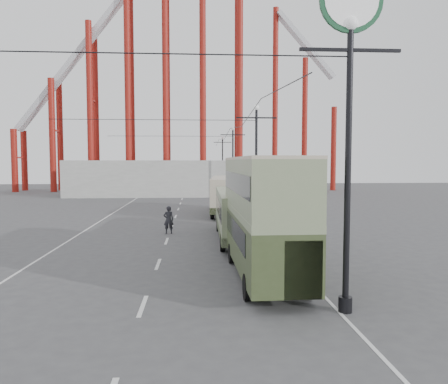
{
  "coord_description": "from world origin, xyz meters",
  "views": [
    {
      "loc": [
        0.8,
        -16.5,
        4.85
      ],
      "look_at": [
        2.51,
        9.91,
        3.0
      ],
      "focal_mm": 35.0,
      "sensor_mm": 36.0,
      "label": 1
    }
  ],
  "objects": [
    {
      "name": "lamp_post_mid",
      "position": [
        5.6,
        18.0,
        4.68
      ],
      "size": [
        3.2,
        0.44,
        9.32
      ],
      "color": "black",
      "rests_on": "ground"
    },
    {
      "name": "roller_coaster",
      "position": [
        -2.49,
        56.89,
        22.92
      ],
      "size": [
        52.95,
        5.0,
        55.48
      ],
      "color": "maroon",
      "rests_on": "ground"
    },
    {
      "name": "lamp_post_near",
      "position": [
        5.6,
        -3.0,
        7.86
      ],
      "size": [
        3.2,
        0.44,
        10.8
      ],
      "color": "black",
      "rests_on": "ground"
    },
    {
      "name": "road_markings",
      "position": [
        -0.86,
        19.7,
        0.01
      ],
      "size": [
        12.52,
        120.0,
        0.01
      ],
      "color": "silver",
      "rests_on": "ground"
    },
    {
      "name": "fairground_shed",
      "position": [
        -6.0,
        47.0,
        2.5
      ],
      "size": [
        22.0,
        10.0,
        5.0
      ],
      "primitive_type": "cube",
      "color": "#A2A39D",
      "rests_on": "ground"
    },
    {
      "name": "ground",
      "position": [
        0.0,
        0.0,
        0.0
      ],
      "size": [
        160.0,
        160.0,
        0.0
      ],
      "primitive_type": "plane",
      "color": "#454547",
      "rests_on": "ground"
    },
    {
      "name": "double_decker_bus",
      "position": [
        3.6,
        1.39,
        2.82
      ],
      "size": [
        2.54,
        9.42,
        5.04
      ],
      "rotation": [
        0.0,
        0.0,
        0.02
      ],
      "color": "#374224",
      "rests_on": "ground"
    },
    {
      "name": "single_decker_green",
      "position": [
        3.4,
        10.31,
        1.7
      ],
      "size": [
        2.65,
        10.7,
        3.01
      ],
      "rotation": [
        0.0,
        0.0,
        -0.02
      ],
      "color": "gray",
      "rests_on": "ground"
    },
    {
      "name": "pedestrian",
      "position": [
        -1.04,
        12.83,
        0.93
      ],
      "size": [
        0.72,
        0.51,
        1.87
      ],
      "primitive_type": "imported",
      "rotation": [
        0.0,
        0.0,
        3.25
      ],
      "color": "black",
      "rests_on": "ground"
    },
    {
      "name": "lamp_post_far",
      "position": [
        5.6,
        40.0,
        4.68
      ],
      "size": [
        3.2,
        0.44,
        9.32
      ],
      "color": "black",
      "rests_on": "ground"
    },
    {
      "name": "lamp_post_distant",
      "position": [
        5.6,
        62.0,
        4.68
      ],
      "size": [
        3.2,
        0.44,
        9.32
      ],
      "color": "black",
      "rests_on": "ground"
    },
    {
      "name": "single_decker_cream",
      "position": [
        3.66,
        23.47,
        1.91
      ],
      "size": [
        3.57,
        11.1,
        3.4
      ],
      "rotation": [
        0.0,
        0.0,
        -0.07
      ],
      "color": "#BDB098",
      "rests_on": "ground"
    }
  ]
}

